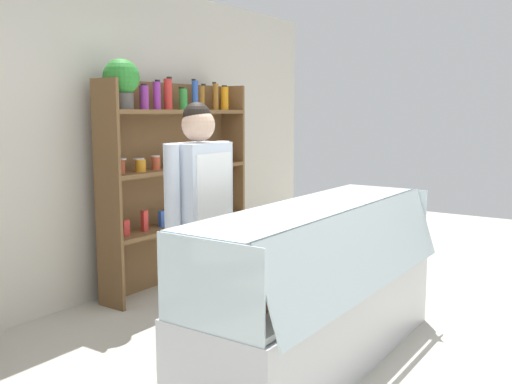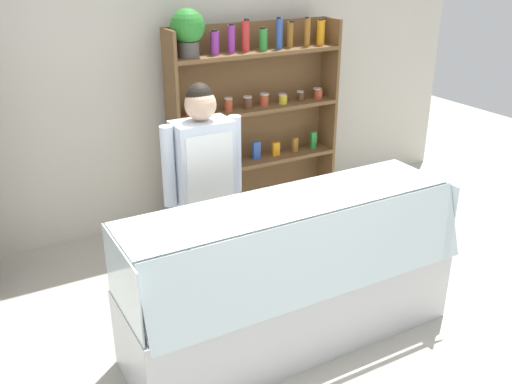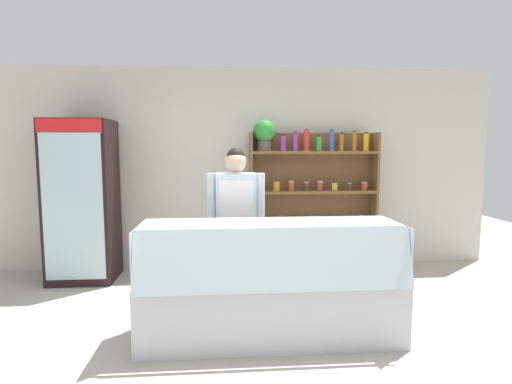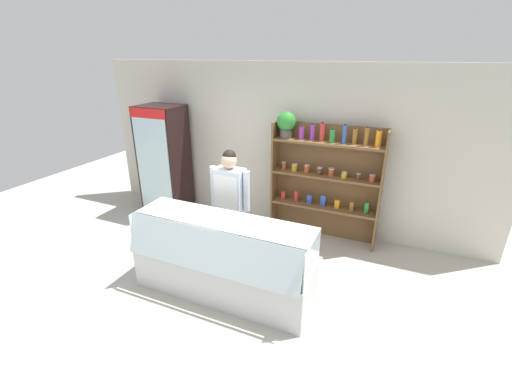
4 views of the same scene
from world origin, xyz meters
name	(u,v)px [view 1 (image 1 of 4)]	position (x,y,z in m)	size (l,w,h in m)	color
ground_plane	(316,366)	(0.00, 0.00, 0.00)	(12.00, 12.00, 0.00)	#B7B2A3
back_wall	(76,140)	(0.00, 2.21, 1.35)	(6.80, 0.10, 2.70)	beige
shelving_unit	(167,162)	(0.75, 1.92, 1.14)	(1.68, 0.30, 2.00)	brown
deli_display_case	(319,314)	(0.06, 0.02, 0.31)	(2.21, 0.73, 1.01)	silver
shop_clerk	(200,207)	(-0.20, 0.75, 0.97)	(0.59, 0.25, 1.64)	#383D51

